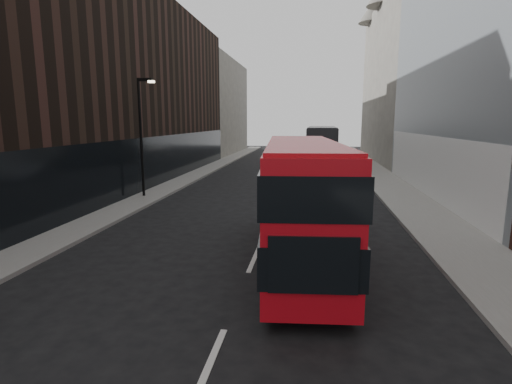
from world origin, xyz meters
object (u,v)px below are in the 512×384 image
at_px(red_bus, 302,196).
at_px(car_a, 341,200).
at_px(street_lamp, 142,129).
at_px(grey_bus, 322,145).
at_px(car_c, 344,167).
at_px(car_b, 309,178).

xyz_separation_m(red_bus, car_a, (1.86, 7.72, -1.60)).
height_order(street_lamp, red_bus, street_lamp).
xyz_separation_m(grey_bus, car_c, (1.79, -6.82, -1.52)).
height_order(red_bus, grey_bus, grey_bus).
distance_m(street_lamp, red_bus, 14.09).
bearing_deg(street_lamp, red_bus, -45.41).
bearing_deg(car_a, red_bus, -103.28).
height_order(red_bus, car_b, red_bus).
bearing_deg(grey_bus, car_b, -93.69).
bearing_deg(street_lamp, car_c, 44.41).
bearing_deg(grey_bus, car_c, -74.23).
distance_m(grey_bus, car_b, 14.03).
relative_size(street_lamp, car_c, 1.54).
distance_m(street_lamp, car_b, 11.91).
distance_m(car_b, car_c, 7.67).
bearing_deg(red_bus, street_lamp, 130.12).
relative_size(car_a, car_b, 0.92).
relative_size(red_bus, grey_bus, 0.80).
xyz_separation_m(red_bus, car_c, (3.09, 22.56, -1.58)).
bearing_deg(street_lamp, grey_bus, 60.30).
bearing_deg(car_b, grey_bus, 90.82).
distance_m(street_lamp, grey_bus, 22.48).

